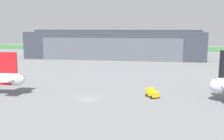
# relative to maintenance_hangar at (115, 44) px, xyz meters

# --- Properties ---
(ground_plane) EXTENTS (440.00, 440.00, 0.00)m
(ground_plane) POSITION_rel_maintenance_hangar_xyz_m (7.75, -101.00, -8.39)
(ground_plane) COLOR slate
(grass_field_strip) EXTENTS (440.00, 56.00, 0.08)m
(grass_field_strip) POSITION_rel_maintenance_hangar_xyz_m (7.75, 74.67, -8.35)
(grass_field_strip) COLOR #38733D
(grass_field_strip) RESTS_ON ground_plane
(maintenance_hangar) EXTENTS (108.25, 42.01, 17.70)m
(maintenance_hangar) POSITION_rel_maintenance_hangar_xyz_m (0.00, 0.00, 0.00)
(maintenance_hangar) COLOR #383D47
(maintenance_hangar) RESTS_ON ground_plane
(baggage_tug) EXTENTS (3.88, 4.44, 2.28)m
(baggage_tug) POSITION_rel_maintenance_hangar_xyz_m (24.80, -96.58, -7.25)
(baggage_tug) COLOR yellow
(baggage_tug) RESTS_ON ground_plane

